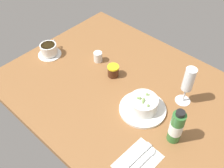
# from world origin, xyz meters

# --- Properties ---
(ground_plane) EXTENTS (1.10, 0.84, 0.03)m
(ground_plane) POSITION_xyz_m (0.00, 0.00, -0.01)
(ground_plane) COLOR brown
(porridge_bowl) EXTENTS (0.20, 0.20, 0.08)m
(porridge_bowl) POSITION_xyz_m (0.14, -0.04, 0.03)
(porridge_bowl) COLOR white
(porridge_bowl) RESTS_ON ground_plane
(cutlery_setting) EXTENTS (0.12, 0.17, 0.01)m
(cutlery_setting) POSITION_xyz_m (0.28, -0.23, 0.00)
(cutlery_setting) COLOR white
(cutlery_setting) RESTS_ON ground_plane
(coffee_cup) EXTENTS (0.12, 0.13, 0.06)m
(coffee_cup) POSITION_xyz_m (-0.45, -0.07, 0.03)
(coffee_cup) COLOR white
(coffee_cup) RESTS_ON ground_plane
(creamer_jug) EXTENTS (0.05, 0.04, 0.06)m
(creamer_jug) POSITION_xyz_m (-0.22, 0.06, 0.03)
(creamer_jug) COLOR white
(creamer_jug) RESTS_ON ground_plane
(wine_glass) EXTENTS (0.07, 0.07, 0.19)m
(wine_glass) POSITION_xyz_m (0.24, 0.12, 0.12)
(wine_glass) COLOR white
(wine_glass) RESTS_ON ground_plane
(jam_jar) EXTENTS (0.06, 0.06, 0.06)m
(jam_jar) POSITION_xyz_m (-0.09, 0.03, 0.03)
(jam_jar) COLOR #472313
(jam_jar) RESTS_ON ground_plane
(sauce_bottle_green) EXTENTS (0.05, 0.05, 0.17)m
(sauce_bottle_green) POSITION_xyz_m (0.32, -0.07, 0.08)
(sauce_bottle_green) COLOR #337233
(sauce_bottle_green) RESTS_ON ground_plane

